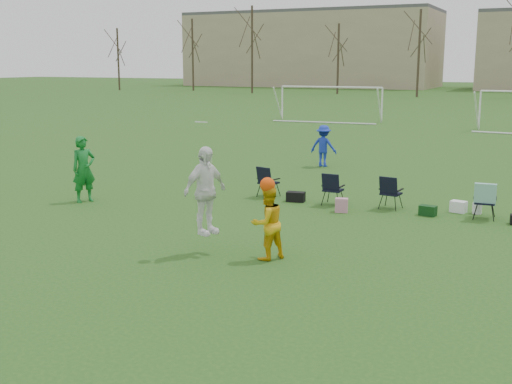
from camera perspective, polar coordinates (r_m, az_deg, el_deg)
The scene contains 6 objects.
ground at distance 11.92m, azimuth -1.43°, elevation -8.97°, with size 260.00×260.00×0.00m, color #214E18.
fielder_green_near at distance 19.96m, azimuth -15.06°, elevation 1.97°, with size 0.73×0.48×1.99m, color #147128.
fielder_blue at distance 26.04m, azimuth 6.02°, elevation 4.09°, with size 1.08×0.62×1.67m, color #172FB0.
center_contest at distance 13.80m, azimuth -2.19°, elevation -1.04°, with size 2.24×1.35×2.94m.
sideline_setup at distance 18.42m, azimuth 15.06°, elevation -0.33°, with size 9.61×1.76×1.71m.
goal_left at distance 46.51m, azimuth 6.68°, elevation 8.67°, with size 7.39×0.76×2.46m.
Camera 1 is at (5.08, -9.94, 4.17)m, focal length 45.00 mm.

